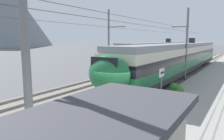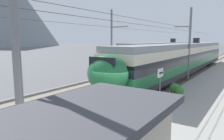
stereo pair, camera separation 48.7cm
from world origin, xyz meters
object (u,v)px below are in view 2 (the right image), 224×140
(train_near_platform, at_px, (185,57))
(potted_plant_platform_edge, at_px, (175,89))
(train_far_track, at_px, (164,52))
(handbag_near_sign, at_px, (152,103))
(platform_sign, at_px, (160,79))
(potted_plant_by_shelter, at_px, (179,92))
(catenary_mast_far_side, at_px, (113,41))
(catenary_mast_west, at_px, (14,37))
(catenary_mast_mid, at_px, (188,44))

(train_near_platform, distance_m, potted_plant_platform_edge, 11.82)
(train_far_track, xyz_separation_m, handbag_near_sign, (-22.23, -7.79, -1.76))
(platform_sign, relative_size, potted_plant_by_shelter, 2.55)
(catenary_mast_far_side, height_order, handbag_near_sign, catenary_mast_far_side)
(train_far_track, xyz_separation_m, catenary_mast_west, (-30.25, -7.04, 2.10))
(train_near_platform, xyz_separation_m, train_far_track, (7.88, 5.68, -0.01))
(handbag_near_sign, height_order, potted_plant_platform_edge, potted_plant_platform_edge)
(potted_plant_by_shelter, bearing_deg, catenary_mast_mid, 11.77)
(platform_sign, bearing_deg, potted_plant_platform_edge, 0.78)
(train_near_platform, distance_m, catenary_mast_far_side, 9.05)
(potted_plant_by_shelter, bearing_deg, train_far_track, 23.61)
(platform_sign, bearing_deg, potted_plant_by_shelter, -12.79)
(train_near_platform, height_order, train_far_track, same)
(catenary_mast_west, bearing_deg, catenary_mast_mid, 0.03)
(platform_sign, height_order, handbag_near_sign, platform_sign)
(platform_sign, bearing_deg, train_far_track, 20.41)
(catenary_mast_mid, relative_size, platform_sign, 17.04)
(potted_plant_platform_edge, height_order, potted_plant_by_shelter, potted_plant_platform_edge)
(potted_plant_platform_edge, bearing_deg, catenary_mast_west, 173.85)
(platform_sign, xyz_separation_m, potted_plant_by_shelter, (2.17, -0.49, -1.15))
(catenary_mast_mid, bearing_deg, catenary_mast_far_side, 92.31)
(catenary_mast_mid, bearing_deg, train_near_platform, 19.09)
(potted_plant_platform_edge, relative_size, potted_plant_by_shelter, 1.02)
(train_near_platform, relative_size, potted_plant_platform_edge, 36.89)
(catenary_mast_west, height_order, potted_plant_platform_edge, catenary_mast_west)
(train_near_platform, relative_size, train_far_track, 1.21)
(catenary_mast_far_side, distance_m, handbag_near_sign, 14.57)
(catenary_mast_west, bearing_deg, train_near_platform, 3.49)
(train_near_platform, distance_m, catenary_mast_west, 22.52)
(handbag_near_sign, relative_size, potted_plant_platform_edge, 0.43)
(catenary_mast_west, bearing_deg, potted_plant_platform_edge, -6.15)
(catenary_mast_west, distance_m, potted_plant_by_shelter, 10.94)
(platform_sign, height_order, potted_plant_by_shelter, platform_sign)
(train_near_platform, height_order, potted_plant_by_shelter, train_near_platform)
(train_near_platform, bearing_deg, handbag_near_sign, -171.63)
(catenary_mast_far_side, xyz_separation_m, potted_plant_platform_edge, (-7.19, -10.29, -3.31))
(handbag_near_sign, distance_m, potted_plant_by_shelter, 2.43)
(potted_plant_by_shelter, bearing_deg, catenary_mast_far_side, 53.95)
(potted_plant_platform_edge, bearing_deg, potted_plant_by_shelter, -142.26)
(train_far_track, height_order, catenary_mast_far_side, catenary_mast_far_side)
(train_near_platform, bearing_deg, train_far_track, 35.81)
(catenary_mast_mid, distance_m, catenary_mast_far_side, 9.11)
(train_near_platform, height_order, catenary_mast_far_side, catenary_mast_far_side)
(catenary_mast_west, relative_size, handbag_near_sign, 98.66)
(catenary_mast_mid, relative_size, potted_plant_platform_edge, 42.43)
(catenary_mast_mid, relative_size, potted_plant_by_shelter, 43.47)
(catenary_mast_west, height_order, platform_sign, catenary_mast_west)
(platform_sign, distance_m, handbag_near_sign, 1.60)
(catenary_mast_west, relative_size, potted_plant_platform_edge, 42.43)
(catenary_mast_west, distance_m, catenary_mast_far_side, 20.27)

